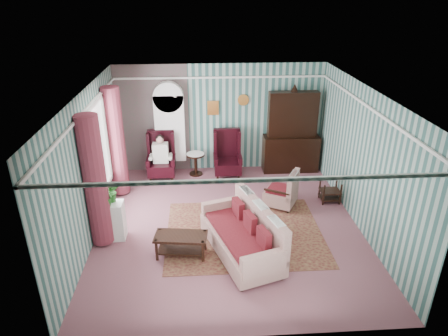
{
  "coord_description": "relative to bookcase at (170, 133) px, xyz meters",
  "views": [
    {
      "loc": [
        -0.57,
        -7.26,
        4.7
      ],
      "look_at": [
        -0.06,
        0.6,
        1.08
      ],
      "focal_mm": 32.0,
      "sensor_mm": 36.0,
      "label": 1
    }
  ],
  "objects": [
    {
      "name": "potted_plant_c",
      "position": [
        -1.16,
        -3.08,
        -0.11
      ],
      "size": [
        0.26,
        0.26,
        0.41
      ],
      "primitive_type": "imported",
      "rotation": [
        0.0,
        0.0,
        -0.16
      ],
      "color": "#1E4B17",
      "rests_on": "plant_stand"
    },
    {
      "name": "floral_armchair",
      "position": [
        2.61,
        -2.06,
        -0.66
      ],
      "size": [
        1.11,
        1.06,
        0.92
      ],
      "primitive_type": "cube",
      "rotation": [
        0.0,
        0.0,
        1.07
      ],
      "color": "beige",
      "rests_on": "floor"
    },
    {
      "name": "plant_stand",
      "position": [
        -1.05,
        -3.14,
        -0.72
      ],
      "size": [
        0.55,
        0.35,
        0.8
      ],
      "primitive_type": "cube",
      "color": "white",
      "rests_on": "floor"
    },
    {
      "name": "wingback_left",
      "position": [
        -0.25,
        -0.39,
        -0.5
      ],
      "size": [
        0.76,
        0.8,
        1.25
      ],
      "primitive_type": "cube",
      "color": "black",
      "rests_on": "floor"
    },
    {
      "name": "potted_plant_b",
      "position": [
        -0.96,
        -3.08,
        -0.1
      ],
      "size": [
        0.27,
        0.23,
        0.43
      ],
      "primitive_type": "imported",
      "rotation": [
        0.0,
        0.0,
        -0.18
      ],
      "color": "#174A19",
      "rests_on": "plant_stand"
    },
    {
      "name": "seated_woman",
      "position": [
        -0.25,
        -0.39,
        -0.53
      ],
      "size": [
        0.44,
        0.4,
        1.18
      ],
      "primitive_type": null,
      "color": "white",
      "rests_on": "floor"
    },
    {
      "name": "floor",
      "position": [
        1.35,
        -2.84,
        -1.12
      ],
      "size": [
        6.0,
        6.0,
        0.0
      ],
      "primitive_type": "plane",
      "color": "#915461",
      "rests_on": "ground"
    },
    {
      "name": "bookcase",
      "position": [
        0.0,
        0.0,
        0.0
      ],
      "size": [
        0.8,
        0.28,
        2.24
      ],
      "primitive_type": "cube",
      "color": "white",
      "rests_on": "floor"
    },
    {
      "name": "nest_table",
      "position": [
        3.82,
        -1.94,
        -0.85
      ],
      "size": [
        0.45,
        0.38,
        0.54
      ],
      "primitive_type": "cube",
      "color": "black",
      "rests_on": "floor"
    },
    {
      "name": "sofa",
      "position": [
        1.5,
        -3.88,
        -0.64
      ],
      "size": [
        1.62,
        2.29,
        0.96
      ],
      "primitive_type": "cube",
      "rotation": [
        0.0,
        0.0,
        1.89
      ],
      "color": "#C3B097",
      "rests_on": "floor"
    },
    {
      "name": "dresser_hutch",
      "position": [
        3.25,
        -0.12,
        0.06
      ],
      "size": [
        1.5,
        0.56,
        2.36
      ],
      "primitive_type": "cube",
      "color": "black",
      "rests_on": "floor"
    },
    {
      "name": "coffee_table",
      "position": [
        0.38,
        -3.81,
        -0.9
      ],
      "size": [
        1.03,
        0.58,
        0.44
      ],
      "primitive_type": "cube",
      "rotation": [
        0.0,
        0.0,
        -0.12
      ],
      "color": "black",
      "rests_on": "floor"
    },
    {
      "name": "potted_plant_a",
      "position": [
        -1.06,
        -3.24,
        -0.09
      ],
      "size": [
        0.45,
        0.4,
        0.45
      ],
      "primitive_type": "imported",
      "rotation": [
        0.0,
        0.0,
        0.12
      ],
      "color": "#295A1C",
      "rests_on": "plant_stand"
    },
    {
      "name": "rug",
      "position": [
        1.65,
        -3.14,
        -1.11
      ],
      "size": [
        3.2,
        2.6,
        0.01
      ],
      "primitive_type": "cube",
      "color": "#521B1E",
      "rests_on": "floor"
    },
    {
      "name": "room_shell",
      "position": [
        0.73,
        -2.66,
        0.89
      ],
      "size": [
        5.53,
        6.02,
        2.91
      ],
      "color": "#386760",
      "rests_on": "ground"
    },
    {
      "name": "round_side_table",
      "position": [
        0.65,
        -0.24,
        -0.82
      ],
      "size": [
        0.5,
        0.5,
        0.6
      ],
      "primitive_type": "cylinder",
      "color": "black",
      "rests_on": "floor"
    },
    {
      "name": "wingback_right",
      "position": [
        1.5,
        -0.39,
        -0.5
      ],
      "size": [
        0.76,
        0.8,
        1.25
      ],
      "primitive_type": "cube",
      "color": "black",
      "rests_on": "floor"
    }
  ]
}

